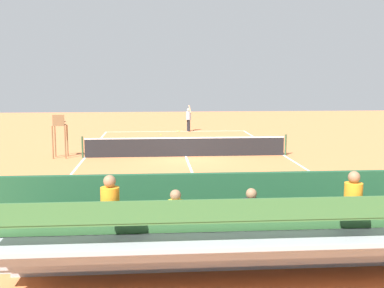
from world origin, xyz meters
name	(u,v)px	position (x,y,z in m)	size (l,w,h in m)	color
ground_plane	(186,156)	(0.00, 0.00, 0.00)	(60.00, 60.00, 0.00)	#D17542
court_line_markings	(186,156)	(0.00, -0.04, 0.00)	(10.10, 22.20, 0.01)	white
tennis_net	(186,147)	(0.00, 0.00, 0.50)	(10.30, 0.10, 1.07)	black
backdrop_wall	(229,219)	(0.00, 14.00, 1.00)	(18.00, 0.16, 2.00)	#1E4C2D
bleacher_stand	(242,243)	(-0.04, 15.36, 0.94)	(9.06, 2.40, 2.48)	#9EA0A5
umpire_chair	(59,131)	(6.20, -0.11, 1.31)	(0.67, 0.67, 2.14)	brown
courtside_bench	(312,226)	(-2.09, 13.27, 0.56)	(1.80, 0.40, 0.93)	#9E754C
equipment_bag	(239,245)	(-0.34, 13.40, 0.18)	(0.90, 0.36, 0.36)	#334C8C
tennis_player	(189,117)	(-0.93, -10.97, 1.02)	(0.47, 0.55, 1.93)	black
tennis_racket	(178,131)	(-0.16, -10.90, 0.01)	(0.33, 0.57, 0.03)	black
tennis_ball_near	(161,135)	(1.11, -8.76, 0.03)	(0.07, 0.07, 0.07)	#CCDB33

